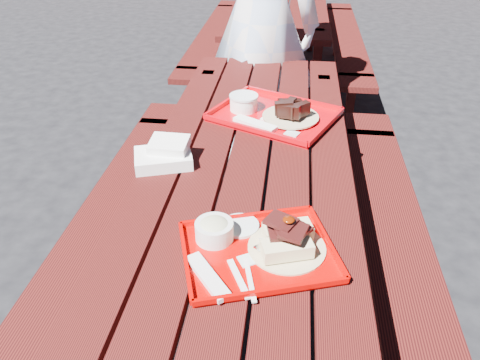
% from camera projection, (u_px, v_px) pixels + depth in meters
% --- Properties ---
extents(ground, '(60.00, 60.00, 0.00)m').
position_uv_depth(ground, '(244.00, 319.00, 2.02)').
color(ground, black).
rests_on(ground, ground).
extents(picnic_table_near, '(1.41, 2.40, 0.75)m').
position_uv_depth(picnic_table_near, '(245.00, 217.00, 1.72)').
color(picnic_table_near, '#46110D').
rests_on(picnic_table_near, ground).
extents(picnic_table_far, '(1.41, 2.40, 0.75)m').
position_uv_depth(picnic_table_far, '(280.00, 20.00, 4.04)').
color(picnic_table_far, '#46110D').
rests_on(picnic_table_far, ground).
extents(near_tray, '(0.48, 0.42, 0.13)m').
position_uv_depth(near_tray, '(257.00, 242.00, 1.26)').
color(near_tray, '#B00100').
rests_on(near_tray, picnic_table_near).
extents(far_tray, '(0.59, 0.54, 0.08)m').
position_uv_depth(far_tray, '(272.00, 113.00, 1.97)').
color(far_tray, '#BA0109').
rests_on(far_tray, picnic_table_near).
extents(white_cloth, '(0.23, 0.20, 0.08)m').
position_uv_depth(white_cloth, '(165.00, 155.00, 1.65)').
color(white_cloth, white).
rests_on(white_cloth, picnic_table_near).
extents(person, '(0.80, 0.66, 1.88)m').
position_uv_depth(person, '(260.00, 19.00, 2.61)').
color(person, '#B9D2F8').
rests_on(person, ground).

